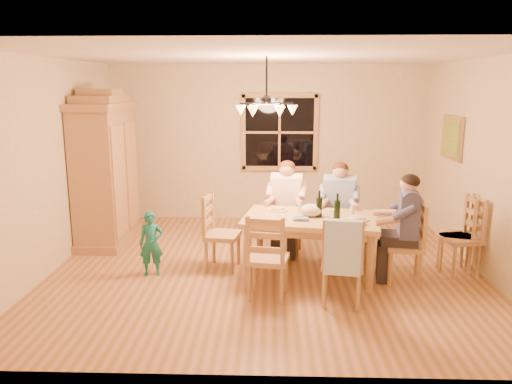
{
  "coord_description": "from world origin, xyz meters",
  "views": [
    {
      "loc": [
        0.07,
        -6.21,
        2.35
      ],
      "look_at": [
        -0.13,
        0.1,
        1.0
      ],
      "focal_mm": 35.0,
      "sensor_mm": 36.0,
      "label": 1
    }
  ],
  "objects_px": {
    "chair_near_left": "(268,272)",
    "chair_end_left": "(223,246)",
    "chair_end_right": "(404,258)",
    "dining_table": "(311,225)",
    "adult_plaid_man": "(339,198)",
    "chair_spare_front": "(455,247)",
    "chair_near_right": "(342,277)",
    "chair_far_left": "(286,233)",
    "adult_woman": "(287,196)",
    "wine_bottle_b": "(337,207)",
    "chair_spare_back": "(459,250)",
    "adult_slate_man": "(407,215)",
    "chair_far_right": "(338,235)",
    "wine_bottle_a": "(319,204)",
    "chandelier": "(266,108)",
    "child": "(151,244)",
    "armoire": "(106,173)"
  },
  "relations": [
    {
      "from": "chair_far_left",
      "to": "chair_end_left",
      "type": "xyz_separation_m",
      "value": [
        -0.84,
        -0.65,
        0.0
      ]
    },
    {
      "from": "chair_near_left",
      "to": "chair_end_right",
      "type": "xyz_separation_m",
      "value": [
        1.65,
        0.52,
        0.0
      ]
    },
    {
      "from": "chair_far_left",
      "to": "child",
      "type": "xyz_separation_m",
      "value": [
        -1.71,
        -0.89,
        0.11
      ]
    },
    {
      "from": "chair_end_left",
      "to": "chair_end_right",
      "type": "height_order",
      "value": "same"
    },
    {
      "from": "chandelier",
      "to": "chair_far_left",
      "type": "distance_m",
      "value": 1.89
    },
    {
      "from": "chair_spare_front",
      "to": "chair_near_left",
      "type": "bearing_deg",
      "value": 129.05
    },
    {
      "from": "chair_far_left",
      "to": "adult_woman",
      "type": "bearing_deg",
      "value": -0.0
    },
    {
      "from": "chair_far_left",
      "to": "wine_bottle_a",
      "type": "distance_m",
      "value": 1.11
    },
    {
      "from": "chandelier",
      "to": "chair_near_right",
      "type": "distance_m",
      "value": 2.23
    },
    {
      "from": "adult_woman",
      "to": "adult_plaid_man",
      "type": "bearing_deg",
      "value": -180.0
    },
    {
      "from": "chair_near_right",
      "to": "wine_bottle_a",
      "type": "distance_m",
      "value": 1.05
    },
    {
      "from": "chandelier",
      "to": "wine_bottle_b",
      "type": "height_order",
      "value": "chandelier"
    },
    {
      "from": "chair_far_left",
      "to": "adult_plaid_man",
      "type": "bearing_deg",
      "value": -180.0
    },
    {
      "from": "chair_far_left",
      "to": "adult_plaid_man",
      "type": "distance_m",
      "value": 0.91
    },
    {
      "from": "chair_far_left",
      "to": "adult_woman",
      "type": "height_order",
      "value": "adult_woman"
    },
    {
      "from": "chair_spare_back",
      "to": "wine_bottle_b",
      "type": "bearing_deg",
      "value": 86.58
    },
    {
      "from": "dining_table",
      "to": "wine_bottle_b",
      "type": "bearing_deg",
      "value": -26.11
    },
    {
      "from": "wine_bottle_a",
      "to": "chair_end_left",
      "type": "bearing_deg",
      "value": 171.29
    },
    {
      "from": "adult_slate_man",
      "to": "chair_spare_back",
      "type": "xyz_separation_m",
      "value": [
        0.77,
        0.31,
        -0.54
      ]
    },
    {
      "from": "adult_slate_man",
      "to": "adult_plaid_man",
      "type": "bearing_deg",
      "value": 46.64
    },
    {
      "from": "chair_end_right",
      "to": "chair_near_left",
      "type": "bearing_deg",
      "value": 116.57
    },
    {
      "from": "chair_near_left",
      "to": "chair_end_left",
      "type": "distance_m",
      "value": 1.06
    },
    {
      "from": "wine_bottle_a",
      "to": "child",
      "type": "height_order",
      "value": "wine_bottle_a"
    },
    {
      "from": "chair_spare_front",
      "to": "armoire",
      "type": "bearing_deg",
      "value": 95.28
    },
    {
      "from": "dining_table",
      "to": "chair_near_right",
      "type": "xyz_separation_m",
      "value": [
        0.28,
        -0.83,
        -0.35
      ]
    },
    {
      "from": "chair_spare_front",
      "to": "chair_spare_back",
      "type": "height_order",
      "value": "same"
    },
    {
      "from": "adult_woman",
      "to": "adult_slate_man",
      "type": "bearing_deg",
      "value": 153.43
    },
    {
      "from": "adult_plaid_man",
      "to": "chair_far_right",
      "type": "bearing_deg",
      "value": -144.28
    },
    {
      "from": "chair_end_left",
      "to": "wine_bottle_a",
      "type": "height_order",
      "value": "wine_bottle_a"
    },
    {
      "from": "chair_near_left",
      "to": "armoire",
      "type": "bearing_deg",
      "value": 149.85
    },
    {
      "from": "wine_bottle_b",
      "to": "chair_spare_back",
      "type": "distance_m",
      "value": 1.73
    },
    {
      "from": "chair_far_left",
      "to": "wine_bottle_b",
      "type": "height_order",
      "value": "wine_bottle_b"
    },
    {
      "from": "armoire",
      "to": "chair_end_left",
      "type": "distance_m",
      "value": 2.3
    },
    {
      "from": "wine_bottle_b",
      "to": "chair_near_right",
      "type": "bearing_deg",
      "value": -91.36
    },
    {
      "from": "chair_spare_back",
      "to": "adult_slate_man",
      "type": "bearing_deg",
      "value": 98.78
    },
    {
      "from": "armoire",
      "to": "dining_table",
      "type": "relative_size",
      "value": 1.29
    },
    {
      "from": "chair_near_right",
      "to": "dining_table",
      "type": "bearing_deg",
      "value": 117.9
    },
    {
      "from": "chandelier",
      "to": "chair_spare_back",
      "type": "distance_m",
      "value": 3.03
    },
    {
      "from": "armoire",
      "to": "chair_near_left",
      "type": "distance_m",
      "value": 3.26
    },
    {
      "from": "adult_plaid_man",
      "to": "child",
      "type": "xyz_separation_m",
      "value": [
        -2.43,
        -0.78,
        -0.43
      ]
    },
    {
      "from": "chair_far_left",
      "to": "wine_bottle_b",
      "type": "relative_size",
      "value": 3.0
    },
    {
      "from": "chair_near_left",
      "to": "wine_bottle_b",
      "type": "bearing_deg",
      "value": 42.99
    },
    {
      "from": "chair_near_right",
      "to": "chair_end_right",
      "type": "distance_m",
      "value": 1.06
    },
    {
      "from": "chair_near_right",
      "to": "chair_end_right",
      "type": "relative_size",
      "value": 1.0
    },
    {
      "from": "armoire",
      "to": "chair_far_left",
      "type": "xyz_separation_m",
      "value": [
        2.7,
        -0.48,
        -0.75
      ]
    },
    {
      "from": "chair_near_right",
      "to": "child",
      "type": "relative_size",
      "value": 1.21
    },
    {
      "from": "armoire",
      "to": "chair_end_right",
      "type": "distance_m",
      "value": 4.43
    },
    {
      "from": "dining_table",
      "to": "adult_plaid_man",
      "type": "bearing_deg",
      "value": 58.46
    },
    {
      "from": "chair_far_right",
      "to": "wine_bottle_a",
      "type": "xyz_separation_m",
      "value": [
        -0.34,
        -0.72,
        0.62
      ]
    },
    {
      "from": "chandelier",
      "to": "chair_end_right",
      "type": "bearing_deg",
      "value": -13.78
    }
  ]
}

